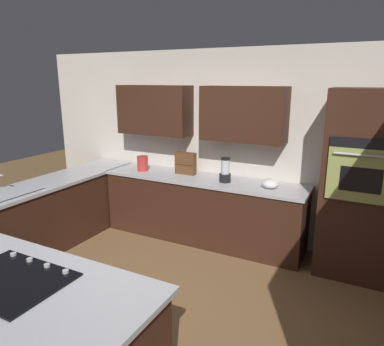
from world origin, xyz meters
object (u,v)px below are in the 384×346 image
(sink_unit, at_px, (6,192))
(spice_rack, at_px, (186,163))
(wall_oven, at_px, (361,186))
(blender, at_px, (225,172))
(kettle, at_px, (143,163))
(mixing_bowl, at_px, (270,184))
(cooktop, at_px, (11,279))

(sink_unit, relative_size, spice_rack, 2.26)
(wall_oven, relative_size, spice_rack, 6.82)
(blender, relative_size, spice_rack, 1.04)
(blender, height_order, kettle, blender)
(sink_unit, height_order, spice_rack, spice_rack)
(sink_unit, bearing_deg, blender, -141.44)
(wall_oven, height_order, kettle, wall_oven)
(wall_oven, bearing_deg, blender, 1.27)
(kettle, bearing_deg, sink_unit, 64.84)
(wall_oven, relative_size, sink_unit, 3.02)
(spice_rack, bearing_deg, blender, 169.58)
(wall_oven, xyz_separation_m, kettle, (2.90, 0.04, -0.05))
(spice_rack, bearing_deg, mixing_bowl, 174.54)
(wall_oven, distance_m, sink_unit, 4.05)
(cooktop, bearing_deg, sink_unit, -35.09)
(sink_unit, height_order, cooktop, sink_unit)
(sink_unit, xyz_separation_m, mixing_bowl, (-2.68, -1.66, 0.04))
(cooktop, height_order, blender, blender)
(cooktop, relative_size, kettle, 3.53)
(wall_oven, bearing_deg, sink_unit, 24.71)
(sink_unit, xyz_separation_m, blender, (-2.08, -1.66, 0.12))
(blender, bearing_deg, wall_oven, -178.73)
(blender, xyz_separation_m, spice_rack, (0.65, -0.12, 0.02))
(mixing_bowl, bearing_deg, kettle, 0.00)
(wall_oven, xyz_separation_m, mixing_bowl, (1.00, 0.04, -0.10))
(kettle, bearing_deg, wall_oven, -179.30)
(cooktop, relative_size, mixing_bowl, 3.60)
(mixing_bowl, bearing_deg, blender, 0.00)
(mixing_bowl, distance_m, spice_rack, 1.26)
(sink_unit, relative_size, mixing_bowl, 3.32)
(wall_oven, relative_size, blender, 6.53)
(sink_unit, bearing_deg, spice_rack, -128.80)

